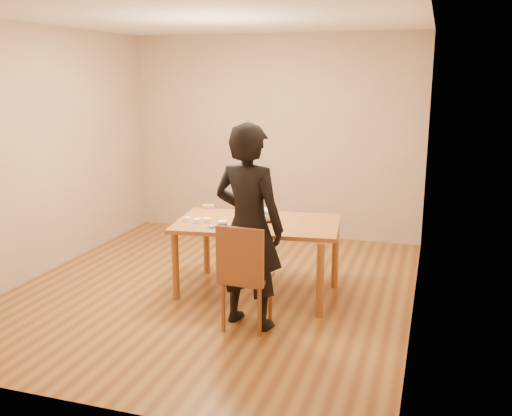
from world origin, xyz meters
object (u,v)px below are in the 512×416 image
(cake, at_px, (263,214))
(person, at_px, (249,227))
(dining_chair, at_px, (247,278))
(dining_table, at_px, (258,224))
(cake_plate, at_px, (263,219))

(cake, distance_m, person, 0.82)
(person, bearing_deg, dining_chair, 102.48)
(dining_table, distance_m, cake_plate, 0.09)
(cake, xyz_separation_m, person, (0.12, -0.80, 0.09))
(dining_table, height_order, cake_plate, cake_plate)
(dining_chair, xyz_separation_m, cake, (-0.12, 0.85, 0.36))
(dining_table, relative_size, cake_plate, 5.51)
(person, bearing_deg, cake, -69.02)
(dining_chair, bearing_deg, dining_table, 104.32)
(cake, relative_size, person, 0.13)
(person, bearing_deg, dining_table, -65.91)
(dining_chair, bearing_deg, cake, 101.42)
(dining_chair, height_order, cake, cake)
(dining_table, relative_size, dining_chair, 4.19)
(dining_table, height_order, person, person)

